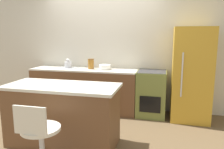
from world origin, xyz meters
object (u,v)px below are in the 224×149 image
object	(u,v)px
refrigerator	(191,74)
mixing_bowl	(105,67)
oven_range	(151,93)
stool_chair	(40,140)
kettle	(68,64)

from	to	relation	value
refrigerator	mixing_bowl	size ratio (longest dim) A/B	7.28
oven_range	stool_chair	distance (m)	2.51
refrigerator	kettle	size ratio (longest dim) A/B	8.83
refrigerator	kettle	xyz separation A→B (m)	(-2.53, 0.07, 0.11)
oven_range	mixing_bowl	xyz separation A→B (m)	(-0.97, 0.04, 0.50)
stool_chair	kettle	size ratio (longest dim) A/B	4.42
oven_range	stool_chair	world-z (taller)	oven_range
refrigerator	mixing_bowl	distance (m)	1.71
stool_chair	kettle	world-z (taller)	kettle
stool_chair	oven_range	bearing A→B (deg)	63.71
stool_chair	mixing_bowl	world-z (taller)	mixing_bowl
kettle	mixing_bowl	world-z (taller)	kettle
stool_chair	mixing_bowl	distance (m)	2.35
stool_chair	kettle	xyz separation A→B (m)	(-0.69, 2.29, 0.57)
refrigerator	mixing_bowl	bearing A→B (deg)	177.62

